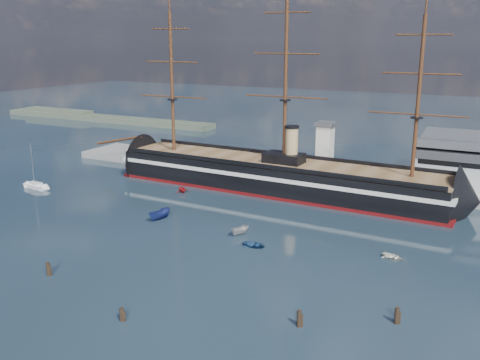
% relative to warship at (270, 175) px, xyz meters
% --- Properties ---
extents(ground, '(600.00, 600.00, 0.00)m').
position_rel_warship_xyz_m(ground, '(7.27, -20.00, -4.04)').
color(ground, black).
rests_on(ground, ground).
extents(quay, '(180.00, 18.00, 2.00)m').
position_rel_warship_xyz_m(quay, '(17.27, 16.00, -4.04)').
color(quay, slate).
rests_on(quay, ground).
extents(quay_tower, '(5.00, 5.00, 15.00)m').
position_rel_warship_xyz_m(quay_tower, '(10.27, 13.00, 5.72)').
color(quay_tower, silver).
rests_on(quay_tower, ground).
extents(shoreline, '(120.00, 10.00, 4.00)m').
position_rel_warship_xyz_m(shoreline, '(-131.96, 75.00, -2.59)').
color(shoreline, '#3F4C38').
rests_on(shoreline, ground).
extents(warship, '(113.14, 19.23, 53.94)m').
position_rel_warship_xyz_m(warship, '(0.00, 0.00, 0.00)').
color(warship, black).
rests_on(warship, ground).
extents(sailboat, '(7.81, 3.29, 12.10)m').
position_rel_warship_xyz_m(sailboat, '(-56.09, -27.53, -3.27)').
color(sailboat, silver).
rests_on(sailboat, ground).
extents(motorboat_a, '(7.33, 3.63, 2.80)m').
position_rel_warship_xyz_m(motorboat_a, '(-11.59, -33.40, -4.04)').
color(motorboat_a, navy).
rests_on(motorboat_a, ground).
extents(motorboat_b, '(1.25, 2.92, 1.34)m').
position_rel_warship_xyz_m(motorboat_b, '(13.82, -38.10, -4.04)').
color(motorboat_b, navy).
rests_on(motorboat_b, ground).
extents(motorboat_c, '(5.68, 3.56, 2.14)m').
position_rel_warship_xyz_m(motorboat_c, '(8.46, -33.61, -4.04)').
color(motorboat_c, gray).
rests_on(motorboat_c, ground).
extents(motorboat_d, '(5.52, 6.38, 2.19)m').
position_rel_warship_xyz_m(motorboat_d, '(-19.32, -12.75, -4.04)').
color(motorboat_d, '#A51116').
rests_on(motorboat_d, ground).
extents(motorboat_e, '(1.95, 2.83, 1.23)m').
position_rel_warship_xyz_m(motorboat_e, '(38.63, -31.70, -4.04)').
color(motorboat_e, silver).
rests_on(motorboat_e, ground).
extents(piling_near_left, '(0.64, 0.64, 3.07)m').
position_rel_warship_xyz_m(piling_near_left, '(-11.27, -65.55, -4.04)').
color(piling_near_left, black).
rests_on(piling_near_left, ground).
extents(piling_near_mid, '(0.64, 0.64, 2.70)m').
position_rel_warship_xyz_m(piling_near_mid, '(9.43, -71.67, -4.04)').
color(piling_near_mid, black).
rests_on(piling_near_mid, ground).
extents(piling_near_right, '(0.64, 0.64, 3.18)m').
position_rel_warship_xyz_m(piling_near_right, '(32.20, -61.62, -4.04)').
color(piling_near_right, black).
rests_on(piling_near_right, ground).
extents(piling_far_right, '(0.64, 0.64, 3.16)m').
position_rel_warship_xyz_m(piling_far_right, '(43.98, -54.58, -4.04)').
color(piling_far_right, black).
rests_on(piling_far_right, ground).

